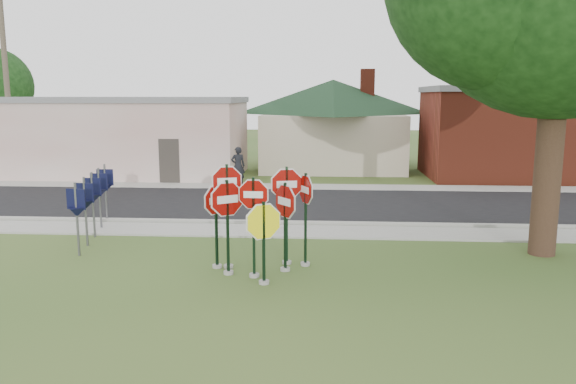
# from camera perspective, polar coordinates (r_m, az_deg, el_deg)

# --- Properties ---
(ground) EXTENTS (120.00, 120.00, 0.00)m
(ground) POSITION_cam_1_polar(r_m,az_deg,el_deg) (12.56, -3.76, -10.08)
(ground) COLOR #32521E
(ground) RESTS_ON ground
(sidewalk_near) EXTENTS (60.00, 1.60, 0.06)m
(sidewalk_near) POSITION_cam_1_polar(r_m,az_deg,el_deg) (17.79, -1.42, -3.99)
(sidewalk_near) COLOR gray
(sidewalk_near) RESTS_ON ground
(road) EXTENTS (60.00, 7.00, 0.04)m
(road) POSITION_cam_1_polar(r_m,az_deg,el_deg) (22.17, -0.36, -1.26)
(road) COLOR black
(road) RESTS_ON ground
(sidewalk_far) EXTENTS (60.00, 1.60, 0.06)m
(sidewalk_far) POSITION_cam_1_polar(r_m,az_deg,el_deg) (26.39, 0.33, 0.54)
(sidewalk_far) COLOR gray
(sidewalk_far) RESTS_ON ground
(curb) EXTENTS (60.00, 0.20, 0.14)m
(curb) POSITION_cam_1_polar(r_m,az_deg,el_deg) (18.75, -1.14, -3.15)
(curb) COLOR gray
(curb) RESTS_ON ground
(stop_sign_center) EXTENTS (0.99, 0.24, 2.49)m
(stop_sign_center) POSITION_cam_1_polar(r_m,az_deg,el_deg) (13.13, -3.51, -2.29)
(stop_sign_center) COLOR gray
(stop_sign_center) RESTS_ON ground
(stop_sign_yellow) EXTENTS (1.04, 0.55, 2.04)m
(stop_sign_yellow) POSITION_cam_1_polar(r_m,az_deg,el_deg) (12.70, -2.49, -4.19)
(stop_sign_yellow) COLOR gray
(stop_sign_yellow) RESTS_ON ground
(stop_sign_left) EXTENTS (0.96, 0.68, 2.42)m
(stop_sign_left) POSITION_cam_1_polar(r_m,az_deg,el_deg) (13.40, -6.18, -2.19)
(stop_sign_left) COLOR gray
(stop_sign_left) RESTS_ON ground
(stop_sign_right) EXTENTS (0.71, 0.92, 2.32)m
(stop_sign_right) POSITION_cam_1_polar(r_m,az_deg,el_deg) (13.59, -0.29, -2.31)
(stop_sign_right) COLOR gray
(stop_sign_right) RESTS_ON ground
(stop_sign_back_right) EXTENTS (1.09, 0.26, 2.63)m
(stop_sign_back_right) POSITION_cam_1_polar(r_m,az_deg,el_deg) (14.12, -0.13, -0.91)
(stop_sign_back_right) COLOR gray
(stop_sign_back_right) RESTS_ON ground
(stop_sign_back_left) EXTENTS (0.98, 0.34, 2.72)m
(stop_sign_back_left) POSITION_cam_1_polar(r_m,az_deg,el_deg) (13.85, -6.19, -0.97)
(stop_sign_back_left) COLOR gray
(stop_sign_back_left) RESTS_ON ground
(stop_sign_far_right) EXTENTS (0.47, 0.92, 2.47)m
(stop_sign_far_right) POSITION_cam_1_polar(r_m,az_deg,el_deg) (14.01, 1.80, -1.55)
(stop_sign_far_right) COLOR gray
(stop_sign_far_right) RESTS_ON ground
(stop_sign_far_left) EXTENTS (0.60, 0.85, 2.24)m
(stop_sign_far_left) POSITION_cam_1_polar(r_m,az_deg,el_deg) (13.97, -7.32, -2.35)
(stop_sign_far_left) COLOR gray
(stop_sign_far_left) RESTS_ON ground
(route_sign_row) EXTENTS (1.43, 4.63, 2.00)m
(route_sign_row) POSITION_cam_1_polar(r_m,az_deg,el_deg) (17.91, -19.22, -0.54)
(route_sign_row) COLOR #59595E
(route_sign_row) RESTS_ON ground
(building_stucco) EXTENTS (12.20, 6.20, 4.20)m
(building_stucco) POSITION_cam_1_polar(r_m,az_deg,el_deg) (31.61, -15.83, 5.56)
(building_stucco) COLOR silver
(building_stucco) RESTS_ON ground
(building_house) EXTENTS (11.60, 11.60, 6.20)m
(building_house) POSITION_cam_1_polar(r_m,az_deg,el_deg) (33.71, 4.59, 8.68)
(building_house) COLOR #B7A791
(building_house) RESTS_ON ground
(building_brick) EXTENTS (10.20, 6.20, 4.75)m
(building_brick) POSITION_cam_1_polar(r_m,az_deg,el_deg) (32.00, 22.93, 5.67)
(building_brick) COLOR maroon
(building_brick) RESTS_ON ground
(utility_pole_near) EXTENTS (2.20, 0.26, 9.50)m
(utility_pole_near) POSITION_cam_1_polar(r_m,az_deg,el_deg) (31.11, -26.69, 10.04)
(utility_pole_near) COLOR #4B3F32
(utility_pole_near) RESTS_ON ground
(pedestrian) EXTENTS (0.76, 0.61, 1.83)m
(pedestrian) POSITION_cam_1_polar(r_m,az_deg,el_deg) (26.73, -5.10, 2.66)
(pedestrian) COLOR black
(pedestrian) RESTS_ON sidewalk_far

